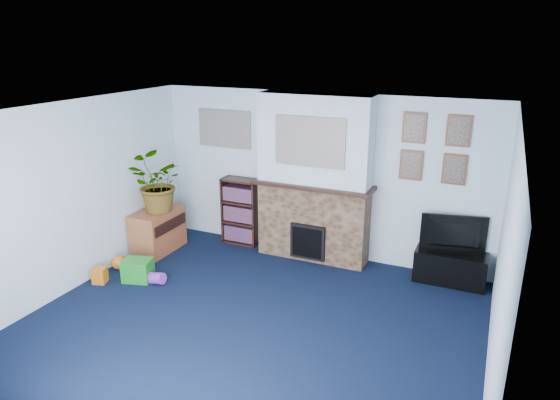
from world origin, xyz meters
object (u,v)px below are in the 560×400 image
at_px(television, 454,235).
at_px(sideboard, 158,229).
at_px(bookshelf, 241,213).
at_px(tv_stand, 450,267).

bearing_deg(television, sideboard, -1.98).
relative_size(bookshelf, sideboard, 1.27).
bearing_deg(bookshelf, television, -1.02).
bearing_deg(television, tv_stand, 78.03).
distance_m(tv_stand, television, 0.45).
xyz_separation_m(tv_stand, sideboard, (-4.19, -0.72, 0.12)).
bearing_deg(bookshelf, tv_stand, -1.38).
height_order(bookshelf, sideboard, bookshelf).
bearing_deg(sideboard, television, 9.98).
bearing_deg(tv_stand, sideboard, -170.28).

